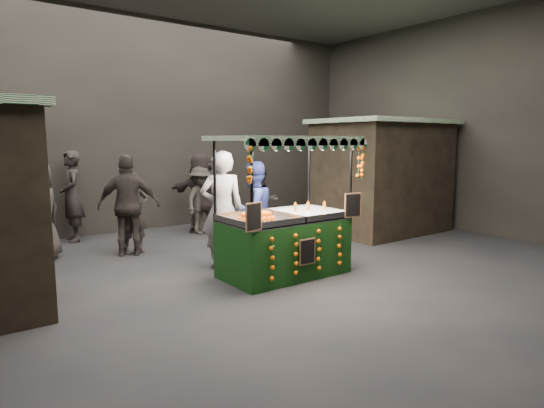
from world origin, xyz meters
TOP-DOWN VIEW (x-y plane):
  - ground at (0.00, 0.00)m, footprint 12.00×12.00m
  - market_hall at (0.00, 0.00)m, footprint 12.10×10.10m
  - neighbour_stall_right at (4.40, 1.50)m, footprint 3.00×2.20m
  - juice_stall at (0.35, -0.04)m, footprint 2.26×1.33m
  - vendor_grey at (-0.21, 0.97)m, footprint 0.84×0.72m
  - vendor_blue at (0.53, 1.13)m, footprint 0.98×0.83m
  - shopper_0 at (-1.06, 2.83)m, footprint 0.57×0.38m
  - shopper_1 at (1.78, 2.63)m, footprint 0.83×0.70m
  - shopper_2 at (-1.18, 2.71)m, footprint 1.19×0.88m
  - shopper_3 at (0.84, 3.73)m, footprint 1.15×1.02m
  - shopper_4 at (-2.57, 3.28)m, footprint 1.02×0.95m
  - shopper_5 at (0.92, 3.85)m, footprint 1.43×1.72m
  - shopper_6 at (-1.73, 4.60)m, footprint 0.51×0.73m

SIDE VIEW (x-z plane):
  - ground at x=0.00m, z-range 0.00..0.00m
  - juice_stall at x=0.35m, z-range -0.42..1.77m
  - shopper_1 at x=1.78m, z-range 0.00..1.54m
  - shopper_3 at x=0.84m, z-range 0.00..1.55m
  - shopper_0 at x=-1.06m, z-range 0.00..1.56m
  - shopper_4 at x=-2.57m, z-range 0.00..1.75m
  - vendor_blue at x=0.53m, z-range 0.00..1.76m
  - shopper_5 at x=0.92m, z-range 0.00..1.85m
  - shopper_2 at x=-1.18m, z-range 0.00..1.88m
  - shopper_6 at x=-1.73m, z-range 0.00..1.92m
  - vendor_grey at x=-0.21m, z-range 0.00..1.96m
  - neighbour_stall_right at x=4.40m, z-range 0.01..2.61m
  - market_hall at x=0.00m, z-range 0.86..5.91m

